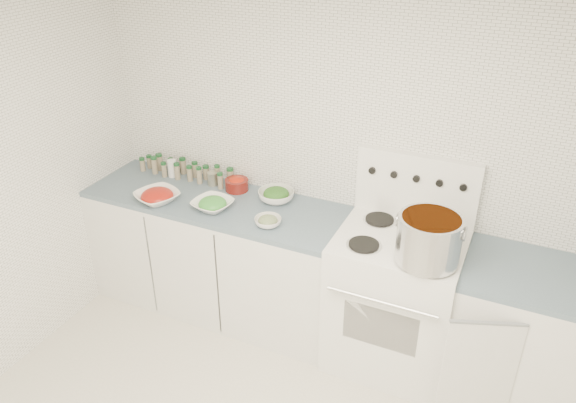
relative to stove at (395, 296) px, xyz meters
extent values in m
cube|color=white|center=(-0.48, 0.32, 0.75)|extent=(3.50, 0.02, 2.50)
cube|color=white|center=(-1.30, 0.00, -0.06)|extent=(1.85, 0.62, 0.86)
cube|color=#4A5E70|center=(-1.30, 0.00, 0.39)|extent=(1.85, 0.62, 0.03)
cube|color=white|center=(0.00, -0.01, -0.04)|extent=(0.76, 0.65, 0.92)
cube|color=black|center=(0.00, -0.33, 0.00)|extent=(0.45, 0.01, 0.28)
cylinder|color=silver|center=(0.00, -0.37, 0.22)|extent=(0.65, 0.02, 0.02)
cube|color=white|center=(0.00, -0.01, 0.43)|extent=(0.76, 0.65, 0.01)
cube|color=white|center=(0.00, 0.28, 0.65)|extent=(0.76, 0.06, 0.43)
cylinder|color=silver|center=(-0.18, -0.17, 0.44)|extent=(0.21, 0.21, 0.01)
cylinder|color=black|center=(-0.18, -0.17, 0.45)|extent=(0.18, 0.18, 0.01)
cylinder|color=silver|center=(0.18, -0.17, 0.44)|extent=(0.21, 0.21, 0.01)
cylinder|color=black|center=(0.18, -0.17, 0.45)|extent=(0.18, 0.18, 0.01)
cylinder|color=silver|center=(-0.18, 0.15, 0.44)|extent=(0.21, 0.21, 0.01)
cylinder|color=black|center=(-0.18, 0.15, 0.45)|extent=(0.18, 0.18, 0.01)
cylinder|color=silver|center=(0.18, 0.15, 0.44)|extent=(0.21, 0.21, 0.01)
cylinder|color=black|center=(0.18, 0.15, 0.45)|extent=(0.18, 0.18, 0.01)
cylinder|color=black|center=(-0.28, 0.25, 0.72)|extent=(0.04, 0.02, 0.04)
cylinder|color=black|center=(-0.14, 0.25, 0.72)|extent=(0.04, 0.02, 0.04)
cylinder|color=black|center=(0.00, 0.25, 0.72)|extent=(0.04, 0.02, 0.04)
cylinder|color=black|center=(0.14, 0.25, 0.72)|extent=(0.04, 0.02, 0.04)
cylinder|color=black|center=(0.28, 0.25, 0.72)|extent=(0.04, 0.02, 0.04)
cube|color=white|center=(0.82, 0.00, -0.06)|extent=(0.89, 0.62, 0.86)
cube|color=#4A5E70|center=(0.82, 0.00, 0.39)|extent=(0.89, 0.62, 0.03)
cube|color=white|center=(0.58, -0.38, -0.07)|extent=(0.38, 0.16, 0.70)
cylinder|color=silver|center=(0.19, -0.18, 0.59)|extent=(0.35, 0.35, 0.27)
cylinder|color=orange|center=(0.19, -0.18, 0.71)|extent=(0.32, 0.32, 0.03)
torus|color=silver|center=(0.00, -0.18, 0.67)|extent=(0.01, 0.08, 0.08)
torus|color=silver|center=(0.37, -0.18, 0.67)|extent=(0.01, 0.08, 0.08)
imported|color=white|center=(-1.65, -0.18, 0.44)|extent=(0.37, 0.37, 0.07)
ellipsoid|color=#BA100F|center=(-1.65, -0.18, 0.45)|extent=(0.20, 0.20, 0.09)
imported|color=white|center=(-1.25, -0.12, 0.44)|extent=(0.29, 0.29, 0.06)
ellipsoid|color=#2C872D|center=(-1.25, -0.12, 0.45)|extent=(0.19, 0.19, 0.08)
imported|color=white|center=(-0.91, 0.16, 0.44)|extent=(0.31, 0.31, 0.08)
ellipsoid|color=#195217|center=(-0.91, 0.16, 0.46)|extent=(0.18, 0.18, 0.08)
imported|color=white|center=(-0.82, -0.15, 0.43)|extent=(0.21, 0.21, 0.05)
ellipsoid|color=#2D461C|center=(-0.82, -0.15, 0.44)|extent=(0.12, 0.12, 0.06)
cylinder|color=maroon|center=(-1.24, 0.19, 0.44)|extent=(0.16, 0.16, 0.08)
ellipsoid|color=#AA2E0B|center=(-1.24, 0.19, 0.48)|extent=(0.12, 0.12, 0.06)
cylinder|color=white|center=(-1.78, 0.19, 0.47)|extent=(0.08, 0.08, 0.13)
cylinder|color=#9A9783|center=(-1.43, 0.19, 0.45)|extent=(0.08, 0.08, 0.10)
cylinder|color=gray|center=(-2.02, 0.24, 0.45)|extent=(0.04, 0.04, 0.09)
cylinder|color=#144620|center=(-2.02, 0.24, 0.50)|extent=(0.04, 0.04, 0.02)
cylinder|color=gray|center=(-1.93, 0.24, 0.46)|extent=(0.05, 0.05, 0.11)
cylinder|color=#144620|center=(-1.93, 0.24, 0.53)|extent=(0.05, 0.05, 0.02)
cylinder|color=gray|center=(-1.83, 0.25, 0.45)|extent=(0.04, 0.04, 0.10)
cylinder|color=#144620|center=(-1.83, 0.25, 0.51)|extent=(0.04, 0.04, 0.02)
cylinder|color=gray|center=(-1.73, 0.26, 0.46)|extent=(0.05, 0.05, 0.11)
cylinder|color=#144620|center=(-1.73, 0.26, 0.52)|extent=(0.05, 0.05, 0.02)
cylinder|color=gray|center=(-1.62, 0.25, 0.46)|extent=(0.04, 0.04, 0.10)
cylinder|color=#144620|center=(-1.62, 0.25, 0.52)|extent=(0.04, 0.04, 0.02)
cylinder|color=gray|center=(-1.53, 0.25, 0.45)|extent=(0.04, 0.04, 0.09)
cylinder|color=#144620|center=(-1.53, 0.25, 0.50)|extent=(0.05, 0.05, 0.02)
cylinder|color=gray|center=(-1.43, 0.26, 0.46)|extent=(0.04, 0.04, 0.11)
cylinder|color=#144620|center=(-1.43, 0.26, 0.52)|extent=(0.04, 0.04, 0.02)
cylinder|color=gray|center=(-1.33, 0.26, 0.46)|extent=(0.05, 0.05, 0.10)
cylinder|color=#144620|center=(-1.33, 0.26, 0.52)|extent=(0.05, 0.05, 0.02)
cylinder|color=gray|center=(-2.04, 0.17, 0.45)|extent=(0.04, 0.04, 0.09)
cylinder|color=#144620|center=(-2.04, 0.17, 0.50)|extent=(0.04, 0.04, 0.02)
cylinder|color=gray|center=(-1.93, 0.17, 0.46)|extent=(0.04, 0.04, 0.12)
cylinder|color=#144620|center=(-1.93, 0.17, 0.53)|extent=(0.05, 0.05, 0.02)
cylinder|color=gray|center=(-1.83, 0.16, 0.45)|extent=(0.04, 0.04, 0.10)
cylinder|color=#144620|center=(-1.83, 0.16, 0.51)|extent=(0.04, 0.04, 0.02)
cylinder|color=gray|center=(-1.72, 0.16, 0.46)|extent=(0.04, 0.04, 0.11)
cylinder|color=#144620|center=(-1.72, 0.16, 0.52)|extent=(0.04, 0.04, 0.02)
cylinder|color=gray|center=(-1.62, 0.18, 0.45)|extent=(0.04, 0.04, 0.10)
cylinder|color=#144620|center=(-1.62, 0.18, 0.51)|extent=(0.04, 0.04, 0.02)
cylinder|color=gray|center=(-1.53, 0.17, 0.46)|extent=(0.04, 0.04, 0.11)
cylinder|color=#144620|center=(-1.53, 0.17, 0.52)|extent=(0.04, 0.04, 0.02)
cylinder|color=gray|center=(-1.35, 0.17, 0.46)|extent=(0.04, 0.04, 0.10)
cylinder|color=#144620|center=(-1.35, 0.17, 0.52)|extent=(0.04, 0.04, 0.02)
camera|label=1|loc=(0.57, -2.87, 2.24)|focal=35.00mm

